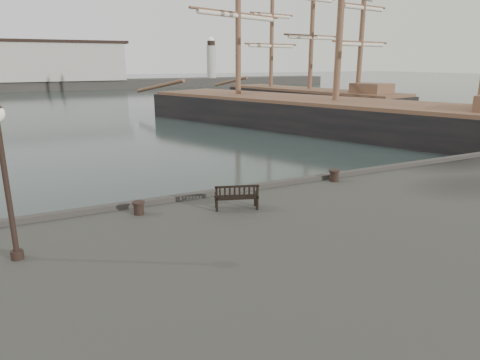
% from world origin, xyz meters
% --- Properties ---
extents(ground, '(400.00, 400.00, 0.00)m').
position_xyz_m(ground, '(0.00, 0.00, 0.00)').
color(ground, black).
rests_on(ground, ground).
extents(breakwater, '(140.00, 9.50, 12.20)m').
position_xyz_m(breakwater, '(-4.56, 92.00, 4.30)').
color(breakwater, '#383530').
rests_on(breakwater, ground).
extents(bench, '(1.52, 0.93, 0.82)m').
position_xyz_m(bench, '(-0.49, -1.89, 1.82)').
color(bench, black).
rests_on(bench, quay).
extents(bollard_left, '(0.47, 0.47, 0.42)m').
position_xyz_m(bollard_left, '(-3.50, -0.97, 1.77)').
color(bollard_left, black).
rests_on(bollard_left, quay).
extents(bollard_right, '(0.54, 0.54, 0.46)m').
position_xyz_m(bollard_right, '(4.54, -0.62, 1.79)').
color(bollard_right, black).
rests_on(bollard_right, quay).
extents(lamp_post, '(0.39, 0.39, 3.89)m').
position_xyz_m(lamp_post, '(-6.95, -2.81, 4.06)').
color(lamp_post, black).
rests_on(lamp_post, quay).
extents(tall_ship_main, '(23.90, 42.47, 31.81)m').
position_xyz_m(tall_ship_main, '(19.03, 17.57, 0.80)').
color(tall_ship_main, black).
rests_on(tall_ship_main, ground).
extents(tall_ship_far, '(10.98, 28.61, 23.99)m').
position_xyz_m(tall_ship_far, '(27.64, 33.77, 0.80)').
color(tall_ship_far, black).
rests_on(tall_ship_far, ground).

